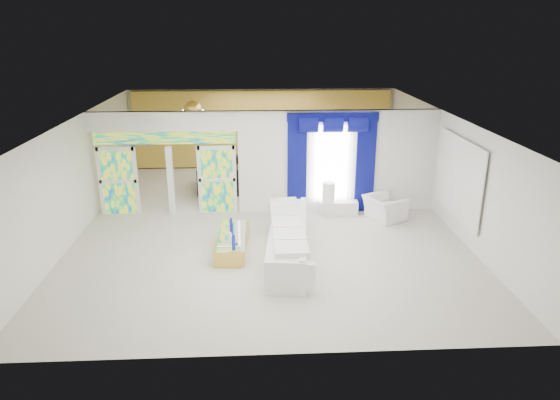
{
  "coord_description": "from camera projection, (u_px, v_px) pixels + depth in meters",
  "views": [
    {
      "loc": [
        -0.33,
        -13.23,
        5.29
      ],
      "look_at": [
        0.3,
        -1.2,
        1.1
      ],
      "focal_mm": 32.49,
      "sensor_mm": 36.0,
      "label": 1
    }
  ],
  "objects": [
    {
      "name": "chandelier",
      "position": [
        193.0,
        110.0,
        16.46
      ],
      "size": [
        0.6,
        0.6,
        0.6
      ],
      "primitive_type": "sphere",
      "color": "gold",
      "rests_on": "ceiling"
    },
    {
      "name": "decanters",
      "position": [
        231.0,
        232.0,
        12.29
      ],
      "size": [
        0.22,
        1.25,
        0.29
      ],
      "color": "navy",
      "rests_on": "coffee_table"
    },
    {
      "name": "console_table",
      "position": [
        338.0,
        207.0,
        14.9
      ],
      "size": [
        1.15,
        0.42,
        0.38
      ],
      "primitive_type": "cube",
      "rotation": [
        0.0,
        0.0,
        -0.05
      ],
      "color": "white",
      "rests_on": "ground"
    },
    {
      "name": "stained_panel_right",
      "position": [
        217.0,
        180.0,
        14.78
      ],
      "size": [
        0.95,
        0.04,
        2.0
      ],
      "primitive_type": "cube",
      "color": "#994C3F",
      "rests_on": "ground"
    },
    {
      "name": "stained_transom",
      "position": [
        165.0,
        138.0,
        14.3
      ],
      "size": [
        4.0,
        0.05,
        0.35
      ],
      "primitive_type": "cube",
      "color": "#994C3F",
      "rests_on": "dividing_header"
    },
    {
      "name": "white_sofa",
      "position": [
        288.0,
        241.0,
        12.16
      ],
      "size": [
        1.24,
        4.03,
        0.75
      ],
      "primitive_type": "cube",
      "rotation": [
        0.0,
        0.0,
        -0.1
      ],
      "color": "silver",
      "rests_on": "ground"
    },
    {
      "name": "table_lamp",
      "position": [
        329.0,
        192.0,
        14.73
      ],
      "size": [
        0.36,
        0.36,
        0.58
      ],
      "primitive_type": "cylinder",
      "color": "white",
      "rests_on": "console_table"
    },
    {
      "name": "blue_drape_left",
      "position": [
        297.0,
        166.0,
        14.64
      ],
      "size": [
        0.55,
        0.1,
        2.8
      ],
      "primitive_type": "cube",
      "color": "#080345",
      "rests_on": "ground"
    },
    {
      "name": "dividing_wall",
      "position": [
        339.0,
        161.0,
        14.79
      ],
      "size": [
        5.7,
        0.18,
        3.0
      ],
      "primitive_type": "cube",
      "color": "white",
      "rests_on": "ground"
    },
    {
      "name": "tv_console",
      "position": [
        124.0,
        189.0,
        15.97
      ],
      "size": [
        0.54,
        0.49,
        0.75
      ],
      "primitive_type": "cube",
      "rotation": [
        0.0,
        0.0,
        -0.04
      ],
      "color": "tan",
      "rests_on": "ground"
    },
    {
      "name": "grand_piano",
      "position": [
        219.0,
        176.0,
        17.08
      ],
      "size": [
        1.35,
        1.76,
        0.89
      ],
      "primitive_type": "cube",
      "rotation": [
        0.0,
        0.0,
        0.0
      ],
      "color": "black",
      "rests_on": "ground"
    },
    {
      "name": "piano_bench",
      "position": [
        217.0,
        200.0,
        15.67
      ],
      "size": [
        0.84,
        0.33,
        0.28
      ],
      "primitive_type": "cube",
      "rotation": [
        0.0,
        0.0,
        0.0
      ],
      "color": "black",
      "rests_on": "ground"
    },
    {
      "name": "armchair",
      "position": [
        384.0,
        208.0,
        14.42
      ],
      "size": [
        1.27,
        1.33,
        0.68
      ],
      "primitive_type": "imported",
      "rotation": [
        0.0,
        0.0,
        2.01
      ],
      "color": "silver",
      "rests_on": "ground"
    },
    {
      "name": "coffee_table",
      "position": [
        233.0,
        243.0,
        12.43
      ],
      "size": [
        0.83,
        1.97,
        0.43
      ],
      "primitive_type": "cube",
      "rotation": [
        0.0,
        0.0,
        -0.1
      ],
      "color": "gold",
      "rests_on": "ground"
    },
    {
      "name": "blue_drape_right",
      "position": [
        365.0,
        165.0,
        14.74
      ],
      "size": [
        0.55,
        0.1,
        2.8
      ],
      "primitive_type": "cube",
      "color": "#080345",
      "rests_on": "ground"
    },
    {
      "name": "window_pane",
      "position": [
        331.0,
        164.0,
        14.7
      ],
      "size": [
        1.0,
        0.02,
        2.3
      ],
      "primitive_type": "cube",
      "color": "white",
      "rests_on": "dividing_wall"
    },
    {
      "name": "floor",
      "position": [
        267.0,
        223.0,
        14.24
      ],
      "size": [
        12.0,
        12.0,
        0.0
      ],
      "primitive_type": "plane",
      "color": "#B7AF9E",
      "rests_on": "ground"
    },
    {
      "name": "wall_mirror",
      "position": [
        459.0,
        178.0,
        13.03
      ],
      "size": [
        0.04,
        2.7,
        1.9
      ],
      "primitive_type": "cube",
      "color": "white",
      "rests_on": "ground"
    },
    {
      "name": "blue_pelmet",
      "position": [
        333.0,
        117.0,
        14.22
      ],
      "size": [
        2.6,
        0.12,
        0.25
      ],
      "primitive_type": "cube",
      "color": "#080345",
      "rests_on": "dividing_wall"
    },
    {
      "name": "gold_curtains",
      "position": [
        262.0,
        129.0,
        19.31
      ],
      "size": [
        9.7,
        0.12,
        2.9
      ],
      "primitive_type": "cube",
      "color": "gold",
      "rests_on": "ground"
    },
    {
      "name": "dividing_header",
      "position": [
        164.0,
        121.0,
        14.14
      ],
      "size": [
        4.3,
        0.18,
        0.55
      ],
      "primitive_type": "cube",
      "color": "white",
      "rests_on": "dividing_wall"
    },
    {
      "name": "stained_panel_left",
      "position": [
        118.0,
        181.0,
        14.64
      ],
      "size": [
        0.95,
        0.04,
        2.0
      ],
      "primitive_type": "cube",
      "color": "#994C3F",
      "rests_on": "ground"
    }
  ]
}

